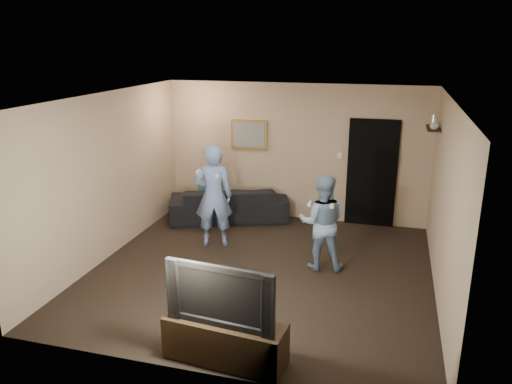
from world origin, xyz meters
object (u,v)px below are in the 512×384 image
(wii_player_right, at_px, (322,222))
(television, at_px, (224,292))
(tv_console, at_px, (225,340))
(wii_player_left, at_px, (213,196))
(sofa, at_px, (229,203))

(wii_player_right, bearing_deg, television, -104.12)
(tv_console, distance_m, wii_player_left, 3.31)
(tv_console, bearing_deg, television, 0.00)
(television, xyz_separation_m, wii_player_right, (0.65, 2.60, -0.10))
(sofa, height_order, tv_console, sofa)
(television, distance_m, wii_player_left, 3.25)
(wii_player_left, bearing_deg, television, -67.88)
(wii_player_left, bearing_deg, sofa, 96.85)
(tv_console, bearing_deg, wii_player_right, 81.45)
(television, height_order, wii_player_left, wii_player_left)
(sofa, bearing_deg, tv_console, 87.46)
(sofa, height_order, television, television)
(tv_console, height_order, television, television)
(sofa, xyz_separation_m, television, (1.38, -4.26, 0.51))
(sofa, distance_m, television, 4.51)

